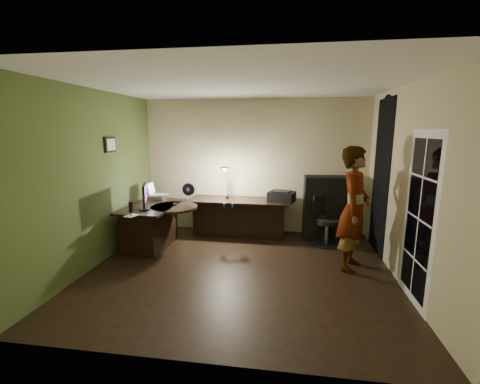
# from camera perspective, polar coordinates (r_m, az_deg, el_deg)

# --- Properties ---
(floor) EXTENTS (4.50, 4.00, 0.01)m
(floor) POSITION_cam_1_polar(r_m,az_deg,el_deg) (5.00, -0.06, -13.76)
(floor) COLOR black
(floor) RESTS_ON ground
(ceiling) EXTENTS (4.50, 4.00, 0.01)m
(ceiling) POSITION_cam_1_polar(r_m,az_deg,el_deg) (4.58, -0.07, 18.72)
(ceiling) COLOR silver
(ceiling) RESTS_ON floor
(wall_back) EXTENTS (4.50, 0.01, 2.70)m
(wall_back) POSITION_cam_1_polar(r_m,az_deg,el_deg) (6.57, 2.52, 4.54)
(wall_back) COLOR #BCB186
(wall_back) RESTS_ON floor
(wall_front) EXTENTS (4.50, 0.01, 2.70)m
(wall_front) POSITION_cam_1_polar(r_m,az_deg,el_deg) (2.68, -6.42, -5.13)
(wall_front) COLOR #BCB186
(wall_front) RESTS_ON floor
(wall_left) EXTENTS (0.01, 4.00, 2.70)m
(wall_left) POSITION_cam_1_polar(r_m,az_deg,el_deg) (5.41, -24.43, 2.16)
(wall_left) COLOR #BCB186
(wall_left) RESTS_ON floor
(wall_right) EXTENTS (0.01, 4.00, 2.70)m
(wall_right) POSITION_cam_1_polar(r_m,az_deg,el_deg) (4.82, 27.51, 0.92)
(wall_right) COLOR #BCB186
(wall_right) RESTS_ON floor
(green_wall_overlay) EXTENTS (0.00, 4.00, 2.70)m
(green_wall_overlay) POSITION_cam_1_polar(r_m,az_deg,el_deg) (5.40, -24.30, 2.16)
(green_wall_overlay) COLOR #485C28
(green_wall_overlay) RESTS_ON floor
(arched_doorway) EXTENTS (0.01, 0.90, 2.60)m
(arched_doorway) POSITION_cam_1_polar(r_m,az_deg,el_deg) (5.91, 23.77, 2.39)
(arched_doorway) COLOR black
(arched_doorway) RESTS_ON floor
(french_door) EXTENTS (0.02, 0.92, 2.10)m
(french_door) POSITION_cam_1_polar(r_m,az_deg,el_deg) (4.37, 29.23, -4.21)
(french_door) COLOR white
(french_door) RESTS_ON floor
(framed_picture) EXTENTS (0.04, 0.30, 0.25)m
(framed_picture) POSITION_cam_1_polar(r_m,az_deg,el_deg) (5.73, -22.11, 7.81)
(framed_picture) COLOR black
(framed_picture) RESTS_ON wall_left
(desk_left) EXTENTS (0.86, 1.36, 0.77)m
(desk_left) POSITION_cam_1_polar(r_m,az_deg,el_deg) (6.01, -15.19, -5.89)
(desk_left) COLOR black
(desk_left) RESTS_ON floor
(desk_right) EXTENTS (1.99, 0.73, 0.74)m
(desk_right) POSITION_cam_1_polar(r_m,az_deg,el_deg) (6.40, -0.24, -4.57)
(desk_right) COLOR black
(desk_right) RESTS_ON floor
(cabinet) EXTENTS (0.83, 0.43, 1.22)m
(cabinet) POSITION_cam_1_polar(r_m,az_deg,el_deg) (6.39, 14.91, -2.73)
(cabinet) COLOR black
(cabinet) RESTS_ON floor
(laptop_stand) EXTENTS (0.24, 0.21, 0.09)m
(laptop_stand) POSITION_cam_1_polar(r_m,az_deg,el_deg) (6.35, -14.12, -0.88)
(laptop_stand) COLOR silver
(laptop_stand) RESTS_ON desk_left
(laptop) EXTENTS (0.36, 0.34, 0.24)m
(laptop) POSITION_cam_1_polar(r_m,az_deg,el_deg) (6.32, -14.19, 0.52)
(laptop) COLOR silver
(laptop) RESTS_ON laptop_stand
(monitor) EXTENTS (0.26, 0.47, 0.31)m
(monitor) POSITION_cam_1_polar(r_m,az_deg,el_deg) (5.59, -16.73, -1.45)
(monitor) COLOR black
(monitor) RESTS_ON desk_left
(mouse) EXTENTS (0.08, 0.10, 0.03)m
(mouse) POSITION_cam_1_polar(r_m,az_deg,el_deg) (5.27, -18.58, -3.86)
(mouse) COLOR silver
(mouse) RESTS_ON desk_left
(phone) EXTENTS (0.09, 0.14, 0.01)m
(phone) POSITION_cam_1_polar(r_m,az_deg,el_deg) (5.90, -11.49, -2.05)
(phone) COLOR black
(phone) RESTS_ON desk_left
(pen) EXTENTS (0.09, 0.09, 0.01)m
(pen) POSITION_cam_1_polar(r_m,az_deg,el_deg) (5.92, -15.60, -2.20)
(pen) COLOR black
(pen) RESTS_ON desk_left
(speaker) EXTENTS (0.09, 0.09, 0.17)m
(speaker) POSITION_cam_1_polar(r_m,az_deg,el_deg) (5.51, -18.84, -2.51)
(speaker) COLOR black
(speaker) RESTS_ON desk_left
(notepad) EXTENTS (0.20, 0.24, 0.01)m
(notepad) POSITION_cam_1_polar(r_m,az_deg,el_deg) (5.27, -18.74, -4.00)
(notepad) COLOR silver
(notepad) RESTS_ON desk_left
(desk_fan) EXTENTS (0.25, 0.14, 0.37)m
(desk_fan) POSITION_cam_1_polar(r_m,az_deg,el_deg) (6.14, -9.06, -0.10)
(desk_fan) COLOR black
(desk_fan) RESTS_ON desk_right
(headphones) EXTENTS (0.21, 0.13, 0.09)m
(headphones) POSITION_cam_1_polar(r_m,az_deg,el_deg) (5.69, -2.09, -2.28)
(headphones) COLOR navy
(headphones) RESTS_ON desk_right
(printer) EXTENTS (0.56, 0.48, 0.21)m
(printer) POSITION_cam_1_polar(r_m,az_deg,el_deg) (6.17, 7.41, -0.74)
(printer) COLOR black
(printer) RESTS_ON desk_right
(desk_lamp) EXTENTS (0.24, 0.36, 0.72)m
(desk_lamp) POSITION_cam_1_polar(r_m,az_deg,el_deg) (6.31, -2.28, 1.93)
(desk_lamp) COLOR black
(desk_lamp) RESTS_ON desk_right
(office_chair) EXTENTS (0.66, 0.66, 0.90)m
(office_chair) POSITION_cam_1_polar(r_m,az_deg,el_deg) (6.06, 15.24, -5.07)
(office_chair) COLOR black
(office_chair) RESTS_ON floor
(person) EXTENTS (0.65, 0.78, 1.86)m
(person) POSITION_cam_1_polar(r_m,az_deg,el_deg) (5.07, 19.63, -2.87)
(person) COLOR #D8A88C
(person) RESTS_ON floor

